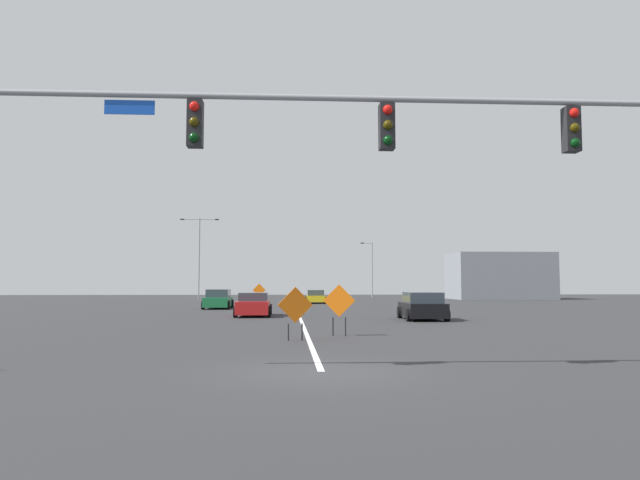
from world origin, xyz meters
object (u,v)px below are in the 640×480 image
(construction_sign_right_lane, at_px, (295,307))
(car_red_near, at_px, (254,305))
(street_lamp_far_left, at_px, (199,251))
(car_yellow_mid, at_px, (316,297))
(construction_sign_median_near, at_px, (259,291))
(construction_sign_left_lane, at_px, (339,303))
(car_green_far, at_px, (218,299))
(car_black_distant, at_px, (422,306))
(street_lamp_mid_right, at_px, (371,267))
(traffic_signal_assembly, at_px, (479,142))

(construction_sign_right_lane, relative_size, car_red_near, 0.42)
(street_lamp_far_left, distance_m, car_yellow_mid, 20.68)
(construction_sign_median_near, relative_size, car_red_near, 0.44)
(construction_sign_median_near, bearing_deg, construction_sign_right_lane, -85.33)
(street_lamp_far_left, relative_size, construction_sign_left_lane, 5.15)
(car_green_far, height_order, car_black_distant, same)
(street_lamp_mid_right, relative_size, construction_sign_right_lane, 4.06)
(construction_sign_median_near, height_order, car_red_near, construction_sign_median_near)
(street_lamp_far_left, bearing_deg, car_green_far, -78.53)
(traffic_signal_assembly, distance_m, street_lamp_mid_right, 64.68)
(street_lamp_mid_right, distance_m, construction_sign_right_lane, 58.43)
(construction_sign_right_lane, bearing_deg, car_red_near, 98.52)
(construction_sign_left_lane, bearing_deg, car_yellow_mid, 88.58)
(street_lamp_far_left, relative_size, car_yellow_mid, 2.36)
(traffic_signal_assembly, height_order, street_lamp_mid_right, street_lamp_mid_right)
(street_lamp_mid_right, distance_m, construction_sign_left_lane, 56.52)
(traffic_signal_assembly, xyz_separation_m, car_red_near, (-6.29, 21.75, -4.49))
(construction_sign_median_near, height_order, car_black_distant, construction_sign_median_near)
(construction_sign_right_lane, height_order, car_red_near, construction_sign_right_lane)
(traffic_signal_assembly, height_order, car_red_near, traffic_signal_assembly)
(car_yellow_mid, bearing_deg, street_lamp_mid_right, 68.33)
(construction_sign_median_near, bearing_deg, car_yellow_mid, 22.57)
(car_red_near, bearing_deg, car_black_distant, -23.78)
(street_lamp_far_left, xyz_separation_m, car_yellow_mid, (13.25, -15.03, -5.12))
(street_lamp_mid_right, bearing_deg, car_yellow_mid, -111.67)
(car_green_far, bearing_deg, construction_sign_left_lane, -73.07)
(car_yellow_mid, bearing_deg, car_green_far, -125.09)
(street_lamp_mid_right, bearing_deg, car_red_near, -107.15)
(traffic_signal_assembly, distance_m, car_black_distant, 18.51)
(car_red_near, bearing_deg, street_lamp_mid_right, 72.85)
(construction_sign_median_near, bearing_deg, street_lamp_mid_right, 59.67)
(car_yellow_mid, relative_size, car_green_far, 0.99)
(construction_sign_right_lane, height_order, car_yellow_mid, construction_sign_right_lane)
(street_lamp_far_left, height_order, car_black_distant, street_lamp_far_left)
(street_lamp_mid_right, xyz_separation_m, car_green_far, (-16.35, -32.49, -3.37))
(traffic_signal_assembly, relative_size, construction_sign_left_lane, 9.20)
(street_lamp_far_left, bearing_deg, car_red_near, -76.78)
(traffic_signal_assembly, relative_size, car_black_distant, 4.29)
(traffic_signal_assembly, distance_m, street_lamp_far_left, 59.98)
(car_yellow_mid, bearing_deg, car_black_distant, -80.22)
(traffic_signal_assembly, relative_size, construction_sign_median_near, 9.30)
(car_yellow_mid, bearing_deg, construction_sign_left_lane, -91.42)
(construction_sign_left_lane, height_order, construction_sign_median_near, construction_sign_left_lane)
(car_red_near, bearing_deg, car_yellow_mid, 77.57)
(street_lamp_far_left, relative_size, construction_sign_median_near, 5.20)
(street_lamp_mid_right, bearing_deg, street_lamp_far_left, -164.05)
(street_lamp_mid_right, xyz_separation_m, car_black_distant, (-4.06, -46.56, -3.36))
(traffic_signal_assembly, xyz_separation_m, construction_sign_right_lane, (-4.08, 6.99, -4.03))
(car_green_far, bearing_deg, car_black_distant, -48.89)
(car_green_far, bearing_deg, street_lamp_far_left, 101.47)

